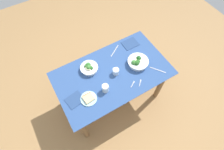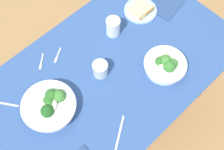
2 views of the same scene
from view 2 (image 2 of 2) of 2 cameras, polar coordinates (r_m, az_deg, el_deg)
ground_plane at (r=2.22m, az=-0.53°, el=-8.07°), size 6.00×6.00×0.00m
dining_table at (r=1.66m, az=-0.71°, el=-1.24°), size 1.40×0.82×0.73m
broccoli_bowl_far at (r=1.46m, az=-11.60°, el=-5.70°), size 0.26×0.26×0.10m
broccoli_bowl_near at (r=1.55m, az=10.03°, el=1.82°), size 0.22×0.22×0.10m
bread_side_plate at (r=1.77m, az=5.41°, el=12.10°), size 0.19×0.19×0.04m
water_glass_center at (r=1.52m, az=-2.23°, el=1.11°), size 0.08×0.08×0.08m
water_glass_side at (r=1.64m, az=0.21°, el=9.07°), size 0.08×0.08×0.10m
fork_by_far_bowl at (r=1.62m, az=-13.14°, el=2.36°), size 0.08×0.07×0.00m
fork_by_near_bowl at (r=1.63m, az=-10.21°, el=3.56°), size 0.09×0.06×0.00m
table_knife_right at (r=1.43m, az=1.26°, el=-11.53°), size 0.18×0.12×0.00m
napkin_folded_lower at (r=1.83m, az=10.03°, el=12.97°), size 0.21×0.19×0.01m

